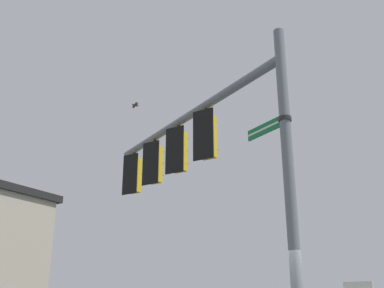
{
  "coord_description": "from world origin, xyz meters",
  "views": [
    {
      "loc": [
        2.94,
        -7.75,
        1.5
      ],
      "look_at": [
        -2.93,
        1.35,
        5.4
      ],
      "focal_mm": 44.14,
      "sensor_mm": 36.0,
      "label": 1
    }
  ],
  "objects": [
    {
      "name": "traffic_light_nearest_pole",
      "position": [
        -2.34,
        1.09,
        5.4
      ],
      "size": [
        0.54,
        0.49,
        1.31
      ],
      "color": "black"
    },
    {
      "name": "traffic_light_arm_end",
      "position": [
        -5.87,
        2.72,
        5.4
      ],
      "size": [
        0.54,
        0.49,
        1.31
      ],
      "color": "black"
    },
    {
      "name": "traffic_light_mid_outer",
      "position": [
        -4.7,
        2.18,
        5.4
      ],
      "size": [
        0.54,
        0.49,
        1.31
      ],
      "color": "black"
    },
    {
      "name": "bird_flying",
      "position": [
        -6.57,
        3.45,
        8.15
      ],
      "size": [
        0.34,
        0.27,
        0.11
      ],
      "color": "#4C4742"
    },
    {
      "name": "traffic_light_mid_inner",
      "position": [
        -3.52,
        1.64,
        5.4
      ],
      "size": [
        0.54,
        0.49,
        1.31
      ],
      "color": "black"
    },
    {
      "name": "signal_pole",
      "position": [
        0.0,
        0.0,
        3.42
      ],
      "size": [
        0.21,
        0.21,
        6.83
      ],
      "primitive_type": "cylinder",
      "color": "slate",
      "rests_on": "ground"
    },
    {
      "name": "mast_arm",
      "position": [
        -3.19,
        1.47,
        6.2
      ],
      "size": [
        6.47,
        3.12,
        0.2
      ],
      "primitive_type": "cylinder",
      "rotation": [
        0.0,
        1.57,
        2.71
      ],
      "color": "slate"
    },
    {
      "name": "street_name_sign",
      "position": [
        -0.31,
        0.14,
        4.91
      ],
      "size": [
        1.1,
        0.58,
        0.22
      ],
      "color": "#147238"
    }
  ]
}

